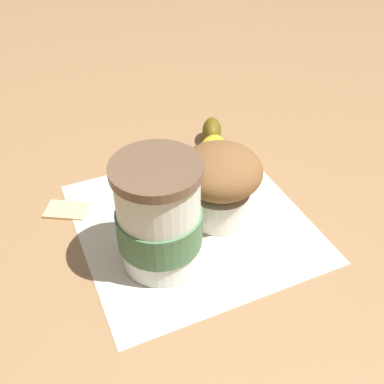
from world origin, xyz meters
name	(u,v)px	position (x,y,z in m)	size (l,w,h in m)	color
ground_plane	(192,222)	(0.00, 0.00, 0.00)	(3.00, 3.00, 0.00)	#936D47
paper_napkin	(192,222)	(0.00, 0.00, 0.00)	(0.26, 0.26, 0.00)	beige
coffee_cup	(159,218)	(-0.05, 0.04, 0.06)	(0.09, 0.09, 0.13)	silver
muffin	(220,181)	(0.01, -0.03, 0.05)	(0.10, 0.10, 0.09)	white
banana	(201,158)	(0.10, -0.03, 0.02)	(0.17, 0.12, 0.03)	gold
sugar_packet	(66,209)	(0.05, 0.15, 0.00)	(0.05, 0.03, 0.01)	#E0B27F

